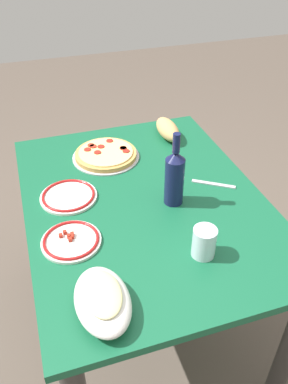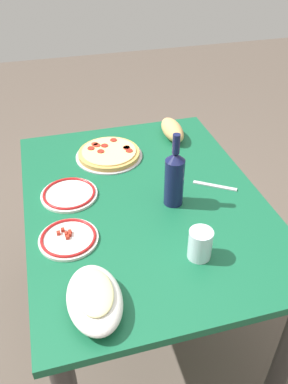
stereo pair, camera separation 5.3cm
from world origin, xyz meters
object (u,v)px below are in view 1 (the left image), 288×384
object	(u,v)px
dining_table	(144,226)
bread_loaf	(168,129)
wine_bottle	(174,177)
baked_pasta_dish	(102,299)
side_plate_far	(71,240)
water_glass	(204,242)
side_plate_near	(69,196)
pepperoni_pizza	(106,154)

from	to	relation	value
dining_table	bread_loaf	bearing A→B (deg)	-31.15
wine_bottle	bread_loaf	xyz separation A→B (m)	(0.46, -0.15, -0.07)
baked_pasta_dish	side_plate_far	bearing A→B (deg)	7.96
wine_bottle	water_glass	bearing A→B (deg)	178.26
wine_bottle	water_glass	size ratio (longest dim) A/B	2.77
side_plate_near	side_plate_far	xyz separation A→B (m)	(-0.24, 0.03, 0.00)
baked_pasta_dish	side_plate_far	world-z (taller)	baked_pasta_dish
baked_pasta_dish	water_glass	size ratio (longest dim) A/B	2.36
dining_table	pepperoni_pizza	size ratio (longest dim) A/B	4.03
dining_table	water_glass	bearing A→B (deg)	-164.91
wine_bottle	side_plate_near	bearing A→B (deg)	68.78
baked_pasta_dish	bread_loaf	distance (m)	0.98
pepperoni_pizza	baked_pasta_dish	xyz separation A→B (m)	(-0.75, 0.19, 0.03)
water_glass	pepperoni_pizza	bearing A→B (deg)	13.40
side_plate_far	bread_loaf	world-z (taller)	bread_loaf
pepperoni_pizza	side_plate_far	xyz separation A→B (m)	(-0.47, 0.23, -0.01)
wine_bottle	side_plate_far	distance (m)	0.42
bread_loaf	water_glass	bearing A→B (deg)	167.75
bread_loaf	dining_table	bearing A→B (deg)	148.85
bread_loaf	pepperoni_pizza	bearing A→B (deg)	105.50
water_glass	dining_table	bearing A→B (deg)	15.09
water_glass	wine_bottle	bearing A→B (deg)	-1.74
side_plate_far	bread_loaf	bearing A→B (deg)	-44.28
dining_table	wine_bottle	size ratio (longest dim) A/B	4.09
side_plate_near	pepperoni_pizza	bearing A→B (deg)	-40.53
water_glass	side_plate_far	distance (m)	0.43
pepperoni_pizza	wine_bottle	world-z (taller)	wine_bottle
water_glass	side_plate_near	distance (m)	0.55
pepperoni_pizza	side_plate_near	world-z (taller)	pepperoni_pizza
side_plate_near	bread_loaf	world-z (taller)	bread_loaf
water_glass	side_plate_near	xyz separation A→B (m)	(0.42, 0.35, -0.04)
dining_table	wine_bottle	distance (m)	0.27
dining_table	baked_pasta_dish	bearing A→B (deg)	149.16
pepperoni_pizza	baked_pasta_dish	size ratio (longest dim) A/B	1.19
dining_table	water_glass	distance (m)	0.39
dining_table	side_plate_far	distance (m)	0.36
water_glass	bread_loaf	bearing A→B (deg)	-12.25
dining_table	baked_pasta_dish	size ratio (longest dim) A/B	4.81
water_glass	side_plate_far	xyz separation A→B (m)	(0.18, 0.38, -0.04)
side_plate_near	wine_bottle	bearing A→B (deg)	-111.22
bread_loaf	side_plate_far	bearing A→B (deg)	135.72
dining_table	water_glass	world-z (taller)	water_glass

